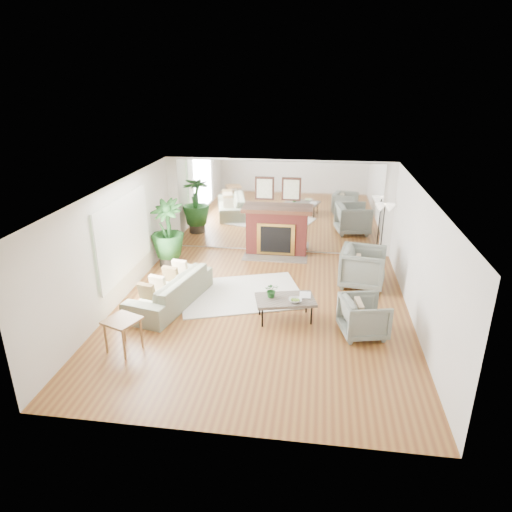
# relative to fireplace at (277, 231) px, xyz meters

# --- Properties ---
(ground) EXTENTS (7.00, 7.00, 0.00)m
(ground) POSITION_rel_fireplace_xyz_m (0.00, -3.26, -0.66)
(ground) COLOR brown
(ground) RESTS_ON ground
(wall_left) EXTENTS (0.02, 7.00, 2.50)m
(wall_left) POSITION_rel_fireplace_xyz_m (-2.99, -3.26, 0.59)
(wall_left) COLOR silver
(wall_left) RESTS_ON ground
(wall_right) EXTENTS (0.02, 7.00, 2.50)m
(wall_right) POSITION_rel_fireplace_xyz_m (2.99, -3.26, 0.59)
(wall_right) COLOR silver
(wall_right) RESTS_ON ground
(wall_back) EXTENTS (6.00, 0.02, 2.50)m
(wall_back) POSITION_rel_fireplace_xyz_m (0.00, 0.23, 0.59)
(wall_back) COLOR silver
(wall_back) RESTS_ON ground
(mirror_panel) EXTENTS (5.40, 0.04, 2.40)m
(mirror_panel) POSITION_rel_fireplace_xyz_m (0.00, 0.21, 0.59)
(mirror_panel) COLOR silver
(mirror_panel) RESTS_ON wall_back
(window_panel) EXTENTS (0.04, 2.40, 1.50)m
(window_panel) POSITION_rel_fireplace_xyz_m (-2.96, -2.86, 0.69)
(window_panel) COLOR #B2E09E
(window_panel) RESTS_ON wall_left
(fireplace) EXTENTS (1.85, 0.83, 2.05)m
(fireplace) POSITION_rel_fireplace_xyz_m (0.00, 0.00, 0.00)
(fireplace) COLOR maroon
(fireplace) RESTS_ON ground
(area_rug) EXTENTS (3.07, 2.61, 0.03)m
(area_rug) POSITION_rel_fireplace_xyz_m (-0.52, -2.56, -0.65)
(area_rug) COLOR white
(area_rug) RESTS_ON ground
(coffee_table) EXTENTS (1.26, 0.91, 0.46)m
(coffee_table) POSITION_rel_fireplace_xyz_m (0.52, -3.54, -0.24)
(coffee_table) COLOR #665A50
(coffee_table) RESTS_ON ground
(sofa) EXTENTS (1.36, 2.39, 0.66)m
(sofa) POSITION_rel_fireplace_xyz_m (-1.91, -3.20, -0.33)
(sofa) COLOR gray
(sofa) RESTS_ON ground
(armchair_back) EXTENTS (1.13, 1.11, 0.90)m
(armchair_back) POSITION_rel_fireplace_xyz_m (2.13, -1.72, -0.21)
(armchair_back) COLOR slate
(armchair_back) RESTS_ON ground
(armchair_front) EXTENTS (0.97, 0.96, 0.74)m
(armchair_front) POSITION_rel_fireplace_xyz_m (1.99, -3.90, -0.29)
(armchair_front) COLOR slate
(armchair_front) RESTS_ON ground
(side_table) EXTENTS (0.69, 0.69, 0.60)m
(side_table) POSITION_rel_fireplace_xyz_m (-2.17, -5.00, -0.15)
(side_table) COLOR olive
(side_table) RESTS_ON ground
(potted_ficus) EXTENTS (0.98, 0.98, 1.70)m
(potted_ficus) POSITION_rel_fireplace_xyz_m (-2.60, -1.17, 0.25)
(potted_ficus) COLOR black
(potted_ficus) RESTS_ON ground
(floor_lamp) EXTENTS (0.50, 0.28, 1.54)m
(floor_lamp) POSITION_rel_fireplace_xyz_m (2.70, -0.17, 0.66)
(floor_lamp) COLOR black
(floor_lamp) RESTS_ON ground
(tabletop_plant) EXTENTS (0.30, 0.27, 0.30)m
(tabletop_plant) POSITION_rel_fireplace_xyz_m (0.25, -3.50, -0.06)
(tabletop_plant) COLOR #245720
(tabletop_plant) RESTS_ON coffee_table
(fruit_bowl) EXTENTS (0.29, 0.29, 0.06)m
(fruit_bowl) POSITION_rel_fireplace_xyz_m (0.72, -3.65, -0.17)
(fruit_bowl) COLOR olive
(fruit_bowl) RESTS_ON coffee_table
(book) EXTENTS (0.22, 0.30, 0.02)m
(book) POSITION_rel_fireplace_xyz_m (0.79, -3.36, -0.19)
(book) COLOR olive
(book) RESTS_ON coffee_table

